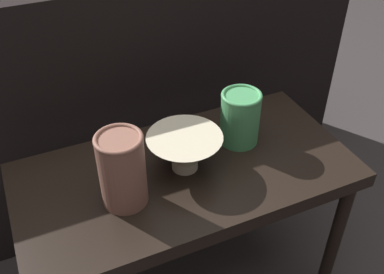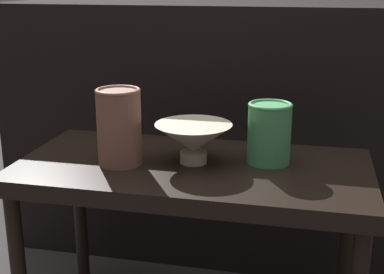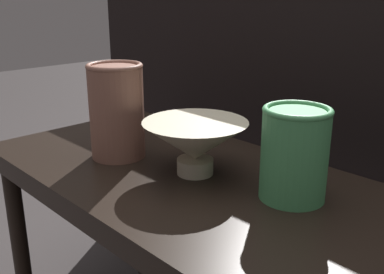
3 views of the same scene
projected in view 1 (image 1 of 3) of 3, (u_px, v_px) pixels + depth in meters
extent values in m
cube|color=black|center=(186.00, 175.00, 1.11)|extent=(0.83, 0.41, 0.04)
cylinder|color=black|center=(335.00, 237.00, 1.25)|extent=(0.04, 0.04, 0.43)
cylinder|color=black|center=(39.00, 237.00, 1.25)|extent=(0.04, 0.04, 0.43)
cylinder|color=black|center=(270.00, 163.00, 1.50)|extent=(0.04, 0.04, 0.43)
cube|color=black|center=(120.00, 82.00, 1.54)|extent=(1.42, 0.50, 0.81)
cylinder|color=beige|center=(186.00, 163.00, 1.09)|extent=(0.06, 0.06, 0.03)
cone|color=beige|center=(186.00, 148.00, 1.07)|extent=(0.18, 0.18, 0.07)
cylinder|color=brown|center=(122.00, 171.00, 0.96)|extent=(0.10, 0.10, 0.17)
torus|color=brown|center=(118.00, 139.00, 0.91)|extent=(0.10, 0.10, 0.01)
cylinder|color=#47995B|center=(240.00, 119.00, 1.14)|extent=(0.10, 0.10, 0.14)
torus|color=#47995B|center=(242.00, 96.00, 1.10)|extent=(0.10, 0.10, 0.01)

